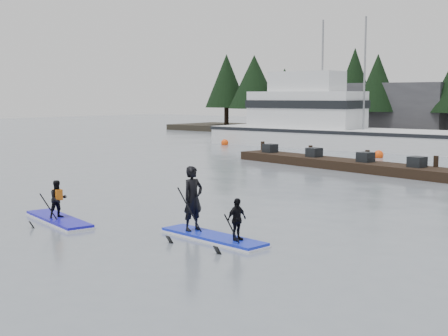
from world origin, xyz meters
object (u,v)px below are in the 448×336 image
Objects in this scene: floating_dock at (342,164)px; paddleboard_duo at (207,214)px; paddleboard_solo at (58,210)px; fishing_boat_large at (325,136)px.

floating_dock is 17.49m from paddleboard_duo.
paddleboard_duo is (4.97, 1.24, 0.28)m from paddleboard_solo.
paddleboard_duo is at bearing -62.15° from floating_dock.
floating_dock is at bearing 104.10° from paddleboard_solo.
fishing_boat_large is at bearing 134.76° from floating_dock.
paddleboard_duo is (13.20, -28.63, -0.17)m from fishing_boat_large.
paddleboard_duo is at bearing 27.59° from paddleboard_solo.
fishing_boat_large is 5.55× the size of paddleboard_duo.
paddleboard_solo reaches higher than floating_dock.
fishing_boat_large is at bearing 118.93° from paddleboard_solo.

